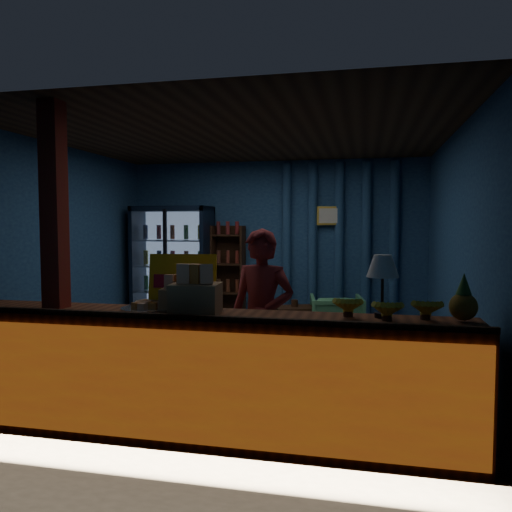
{
  "coord_description": "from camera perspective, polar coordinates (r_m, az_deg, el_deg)",
  "views": [
    {
      "loc": [
        1.38,
        -5.46,
        1.63
      ],
      "look_at": [
        0.23,
        -0.2,
        1.28
      ],
      "focal_mm": 35.0,
      "sensor_mm": 36.0,
      "label": 1
    }
  ],
  "objects": [
    {
      "name": "curtain_folds",
      "position": [
        7.61,
        9.47,
        1.17
      ],
      "size": [
        1.74,
        0.14,
        2.5
      ],
      "color": "navy",
      "rests_on": "room_walls"
    },
    {
      "name": "shopkeeper",
      "position": [
        4.36,
        0.65,
        -7.33
      ],
      "size": [
        0.63,
        0.47,
        1.59
      ],
      "primitive_type": "imported",
      "rotation": [
        0.0,
        0.0,
        -0.16
      ],
      "color": "maroon",
      "rests_on": "ground"
    },
    {
      "name": "table_lamp",
      "position": [
        3.7,
        14.28,
        -1.4
      ],
      "size": [
        0.23,
        0.23,
        0.46
      ],
      "color": "black",
      "rests_on": "counter"
    },
    {
      "name": "ground",
      "position": [
        5.86,
        -1.82,
        -12.44
      ],
      "size": [
        4.6,
        4.6,
        0.0
      ],
      "primitive_type": "plane",
      "color": "#515154",
      "rests_on": "ground"
    },
    {
      "name": "side_table",
      "position": [
        7.03,
        4.42,
        -7.7
      ],
      "size": [
        0.62,
        0.54,
        0.57
      ],
      "color": "#391E12",
      "rests_on": "ground"
    },
    {
      "name": "yellow_sign",
      "position": [
        4.06,
        -8.39,
        -2.85
      ],
      "size": [
        0.55,
        0.18,
        0.43
      ],
      "color": "#E6A40C",
      "rests_on": "counter"
    },
    {
      "name": "banana_bunches",
      "position": [
        3.65,
        14.71,
        -5.77
      ],
      "size": [
        0.78,
        0.3,
        0.17
      ],
      "color": "yellow",
      "rests_on": "counter"
    },
    {
      "name": "beverage_cooler",
      "position": [
        7.97,
        -9.3,
        -1.36
      ],
      "size": [
        1.2,
        0.62,
        1.9
      ],
      "color": "black",
      "rests_on": "ground"
    },
    {
      "name": "counter",
      "position": [
        3.98,
        -8.75,
        -13.18
      ],
      "size": [
        4.4,
        0.57,
        0.99
      ],
      "color": "brown",
      "rests_on": "ground"
    },
    {
      "name": "bottle_shelf",
      "position": [
        7.84,
        -3.12,
        -2.41
      ],
      "size": [
        0.5,
        0.28,
        1.6
      ],
      "color": "#391E12",
      "rests_on": "ground"
    },
    {
      "name": "framed_picture",
      "position": [
        7.57,
        8.35,
        4.58
      ],
      "size": [
        0.36,
        0.04,
        0.28
      ],
      "color": "gold",
      "rests_on": "room_walls"
    },
    {
      "name": "green_chair",
      "position": [
        6.99,
        9.16,
        -7.08
      ],
      "size": [
        0.8,
        0.81,
        0.65
      ],
      "primitive_type": "imported",
      "rotation": [
        0.0,
        0.0,
        3.29
      ],
      "color": "#4F9F64",
      "rests_on": "ground"
    },
    {
      "name": "snack_box_centre",
      "position": [
        3.95,
        -8.83,
        -4.75
      ],
      "size": [
        0.3,
        0.27,
        0.29
      ],
      "color": "olive",
      "rests_on": "counter"
    },
    {
      "name": "pineapple",
      "position": [
        3.74,
        22.62,
        -4.91
      ],
      "size": [
        0.19,
        0.19,
        0.33
      ],
      "color": "#915C1A",
      "rests_on": "counter"
    },
    {
      "name": "room_walls",
      "position": [
        5.63,
        -1.85,
        3.09
      ],
      "size": [
        4.6,
        4.6,
        4.6
      ],
      "color": "navy",
      "rests_on": "ground"
    },
    {
      "name": "snack_box_left",
      "position": [
        3.78,
        -6.92,
        -4.6
      ],
      "size": [
        0.38,
        0.33,
        0.38
      ],
      "color": "olive",
      "rests_on": "counter"
    },
    {
      "name": "pastry_tray",
      "position": [
        4.03,
        -12.2,
        -5.74
      ],
      "size": [
        0.43,
        0.43,
        0.07
      ],
      "color": "silver",
      "rests_on": "counter"
    },
    {
      "name": "support_post",
      "position": [
        4.32,
        -21.93,
        -0.93
      ],
      "size": [
        0.16,
        0.16,
        2.6
      ],
      "primitive_type": "cube",
      "color": "maroon",
      "rests_on": "ground"
    }
  ]
}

